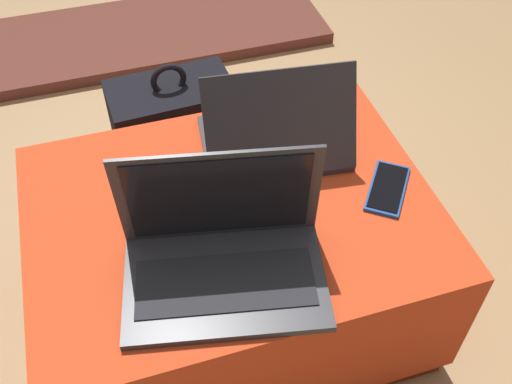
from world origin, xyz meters
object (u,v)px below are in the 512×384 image
laptop_near (223,253)px  laptop_far (276,137)px  backpack (176,141)px  cell_phone (387,188)px

laptop_near → laptop_far: 0.34m
backpack → cell_phone: bearing=123.0°
laptop_near → backpack: 0.67m
laptop_near → cell_phone: 0.41m
laptop_near → cell_phone: laptop_near is taller
cell_phone → backpack: (-0.38, 0.52, -0.21)m
cell_phone → laptop_near: bearing=-129.5°
backpack → laptop_far: bearing=115.6°
laptop_near → cell_phone: (0.39, 0.10, -0.05)m
laptop_far → backpack: size_ratio=0.78×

